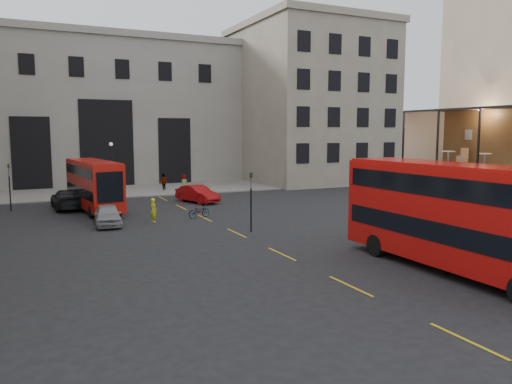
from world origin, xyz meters
name	(u,v)px	position (x,y,z in m)	size (l,w,h in m)	color
ground	(388,280)	(0.00, 0.00, 0.00)	(140.00, 140.00, 0.00)	black
host_frontage	(497,218)	(6.50, 0.00, 2.25)	(3.00, 11.00, 4.50)	#C5B794
cafe_floor	(500,170)	(6.50, 0.00, 4.55)	(3.00, 10.00, 0.10)	slate
gateway	(99,107)	(-5.00, 47.99, 9.39)	(35.00, 10.60, 18.00)	gray
building_right	(308,100)	(20.00, 39.97, 10.39)	(16.60, 18.60, 20.00)	gray
pavement_far	(106,191)	(-6.00, 38.00, 0.06)	(40.00, 12.00, 0.12)	slate
traffic_light_near	(251,194)	(-1.00, 12.00, 2.42)	(0.16, 0.20, 3.80)	black
traffic_light_far	(9,181)	(-15.00, 28.00, 2.42)	(0.16, 0.20, 3.80)	black
street_lamp_b	(112,172)	(-6.00, 34.00, 2.39)	(0.36, 0.36, 5.33)	black
bus_near	(457,212)	(3.50, -0.33, 2.77)	(2.96, 12.39, 4.93)	#A40D0B
bus_far	(94,183)	(-8.86, 25.32, 2.28)	(3.28, 10.34, 4.06)	#B7150C
car_a	(108,215)	(-8.90, 18.21, 0.72)	(1.70, 4.23, 1.44)	#96989E
car_b	(197,194)	(0.21, 26.27, 0.77)	(1.64, 4.70, 1.55)	#92090A
car_c	(67,199)	(-10.75, 27.23, 0.81)	(2.28, 5.62, 1.63)	black
bicycle	(199,211)	(-2.27, 18.54, 0.48)	(0.64, 1.84, 0.96)	gray
cyclist	(154,210)	(-5.80, 18.02, 0.86)	(0.63, 0.41, 1.73)	yellow
pedestrian_b	(91,184)	(-7.47, 38.70, 0.87)	(1.13, 0.65, 1.75)	gray
pedestrian_c	(164,183)	(-0.30, 35.96, 0.93)	(1.09, 0.45, 1.86)	gray
pedestrian_d	(184,183)	(1.71, 35.15, 0.88)	(0.86, 0.56, 1.77)	gray
cafe_table_mid	(484,159)	(5.77, 0.28, 5.10)	(0.60, 0.60, 0.75)	white
cafe_table_far	(448,156)	(5.67, 2.40, 5.12)	(0.63, 0.63, 0.79)	beige
cafe_chair_d	(462,160)	(7.48, 3.12, 4.87)	(0.52, 0.52, 0.89)	tan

